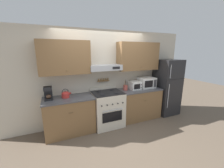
{
  "coord_description": "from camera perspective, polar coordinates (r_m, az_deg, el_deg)",
  "views": [
    {
      "loc": [
        -1.26,
        -2.94,
        1.98
      ],
      "look_at": [
        0.12,
        0.26,
        1.15
      ],
      "focal_mm": 22.0,
      "sensor_mm": 36.0,
      "label": 1
    }
  ],
  "objects": [
    {
      "name": "wall_back",
      "position": [
        3.78,
        -3.36,
        5.83
      ],
      "size": [
        5.2,
        0.46,
        2.55
      ],
      "color": "beige",
      "rests_on": "ground_plane"
    },
    {
      "name": "utensil_crock",
      "position": [
        3.93,
        5.6,
        -1.46
      ],
      "size": [
        0.12,
        0.12,
        0.3
      ],
      "color": "#B24C42",
      "rests_on": "counter_right"
    },
    {
      "name": "counter_right",
      "position": [
        4.27,
        11.01,
        -7.89
      ],
      "size": [
        1.27,
        0.64,
        0.9
      ],
      "color": "brown",
      "rests_on": "ground_plane"
    },
    {
      "name": "tea_kettle",
      "position": [
        3.47,
        -18.73,
        -4.07
      ],
      "size": [
        0.23,
        0.18,
        0.22
      ],
      "color": "red",
      "rests_on": "counter_left"
    },
    {
      "name": "refrigerator",
      "position": [
        4.75,
        21.74,
        -1.12
      ],
      "size": [
        0.68,
        0.69,
        1.74
      ],
      "color": "#232326",
      "rests_on": "ground_plane"
    },
    {
      "name": "counter_left",
      "position": [
        3.61,
        -17.11,
        -12.29
      ],
      "size": [
        1.18,
        0.64,
        0.9
      ],
      "color": "brown",
      "rests_on": "ground_plane"
    },
    {
      "name": "toaster_oven",
      "position": [
        4.07,
        9.45,
        -0.51
      ],
      "size": [
        0.31,
        0.33,
        0.23
      ],
      "color": "white",
      "rests_on": "counter_right"
    },
    {
      "name": "microwave",
      "position": [
        4.32,
        14.1,
        0.61
      ],
      "size": [
        0.48,
        0.39,
        0.31
      ],
      "color": "white",
      "rests_on": "counter_right"
    },
    {
      "name": "ground_plane",
      "position": [
        3.76,
        -0.14,
        -18.41
      ],
      "size": [
        16.0,
        16.0,
        0.0
      ],
      "primitive_type": "plane",
      "color": "brown"
    },
    {
      "name": "stove_range",
      "position": [
        3.78,
        -1.88,
        -10.2
      ],
      "size": [
        0.78,
        0.7,
        1.01
      ],
      "color": "beige",
      "rests_on": "ground_plane"
    },
    {
      "name": "coffee_maker",
      "position": [
        3.47,
        -24.99,
        -3.43
      ],
      "size": [
        0.17,
        0.22,
        0.3
      ],
      "color": "black",
      "rests_on": "counter_left"
    }
  ]
}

